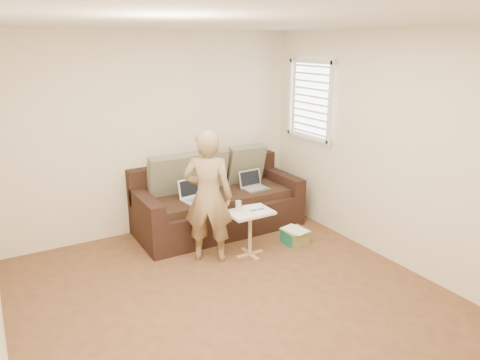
{
  "coord_description": "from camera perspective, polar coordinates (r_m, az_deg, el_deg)",
  "views": [
    {
      "loc": [
        -1.89,
        -3.22,
        2.44
      ],
      "look_at": [
        0.8,
        1.4,
        0.78
      ],
      "focal_mm": 33.32,
      "sensor_mm": 36.0,
      "label": 1
    }
  ],
  "objects": [
    {
      "name": "laptop_white",
      "position": [
        5.69,
        -5.52,
        -2.57
      ],
      "size": [
        0.39,
        0.31,
        0.26
      ],
      "primitive_type": null,
      "rotation": [
        0.0,
        0.0,
        0.14
      ],
      "color": "white",
      "rests_on": "sofa"
    },
    {
      "name": "person",
      "position": [
        5.03,
        -4.11,
        -2.13
      ],
      "size": [
        0.68,
        0.64,
        1.55
      ],
      "primitive_type": "imported",
      "rotation": [
        0.0,
        0.0,
        2.52
      ],
      "color": "olive",
      "rests_on": "ground"
    },
    {
      "name": "striped_box",
      "position": [
        5.71,
        7.04,
        -7.16
      ],
      "size": [
        0.29,
        0.29,
        0.18
      ],
      "primitive_type": null,
      "color": "orange",
      "rests_on": "ground"
    },
    {
      "name": "pillow_left",
      "position": [
        5.83,
        -9.08,
        0.57
      ],
      "size": [
        0.55,
        0.29,
        0.57
      ],
      "primitive_type": null,
      "rotation": [
        0.28,
        0.0,
        0.0
      ],
      "color": "#62644A",
      "rests_on": "sofa"
    },
    {
      "name": "ceiling",
      "position": [
        3.74,
        0.19,
        19.7
      ],
      "size": [
        4.5,
        4.5,
        0.0
      ],
      "primitive_type": "plane",
      "rotation": [
        3.14,
        0.0,
        0.0
      ],
      "color": "white",
      "rests_on": "wall_back"
    },
    {
      "name": "side_table",
      "position": [
        5.29,
        1.28,
        -6.84
      ],
      "size": [
        0.51,
        0.36,
        0.56
      ],
      "primitive_type": null,
      "color": "silver",
      "rests_on": "ground"
    },
    {
      "name": "pillow_right",
      "position": [
        6.3,
        0.72,
        2.07
      ],
      "size": [
        0.55,
        0.28,
        0.57
      ],
      "primitive_type": null,
      "rotation": [
        0.26,
        0.0,
        0.0
      ],
      "color": "#62644A",
      "rests_on": "sofa"
    },
    {
      "name": "drinking_glass",
      "position": [
        5.17,
        -0.21,
        -3.34
      ],
      "size": [
        0.07,
        0.07,
        0.12
      ],
      "primitive_type": null,
      "color": "silver",
      "rests_on": "side_table"
    },
    {
      "name": "window_blinds",
      "position": [
        6.13,
        9.0,
        10.1
      ],
      "size": [
        0.12,
        0.88,
        1.08
      ],
      "primitive_type": null,
      "color": "white",
      "rests_on": "wall_right"
    },
    {
      "name": "floor",
      "position": [
        4.46,
        0.16,
        -15.9
      ],
      "size": [
        4.5,
        4.5,
        0.0
      ],
      "primitive_type": "plane",
      "color": "#52331E",
      "rests_on": "ground"
    },
    {
      "name": "sofa",
      "position": [
        5.97,
        -2.74,
        -2.49
      ],
      "size": [
        2.2,
        0.95,
        0.85
      ],
      "primitive_type": null,
      "color": "black",
      "rests_on": "ground"
    },
    {
      "name": "scissors",
      "position": [
        5.21,
        2.19,
        -3.82
      ],
      "size": [
        0.18,
        0.11,
        0.02
      ],
      "primitive_type": null,
      "rotation": [
        0.0,
        0.0,
        -0.05
      ],
      "color": "silver",
      "rests_on": "side_table"
    },
    {
      "name": "paper_on_table",
      "position": [
        5.26,
        1.92,
        -3.69
      ],
      "size": [
        0.25,
        0.33,
        0.0
      ],
      "primitive_type": null,
      "rotation": [
        0.0,
        0.0,
        -0.14
      ],
      "color": "white",
      "rests_on": "side_table"
    },
    {
      "name": "pillow_mid",
      "position": [
        6.04,
        -4.22,
        1.33
      ],
      "size": [
        0.55,
        0.27,
        0.57
      ],
      "primitive_type": null,
      "rotation": [
        0.24,
        0.0,
        0.0
      ],
      "color": "brown",
      "rests_on": "sofa"
    },
    {
      "name": "wall_back",
      "position": [
        5.9,
        -10.99,
        5.79
      ],
      "size": [
        4.0,
        0.0,
        4.0
      ],
      "primitive_type": "plane",
      "rotation": [
        1.57,
        0.0,
        0.0
      ],
      "color": "beige",
      "rests_on": "ground"
    },
    {
      "name": "laptop_silver",
      "position": [
        6.07,
        2.05,
        -1.22
      ],
      "size": [
        0.36,
        0.27,
        0.23
      ],
      "primitive_type": null,
      "rotation": [
        0.0,
        0.0,
        0.05
      ],
      "color": "#B7BABC",
      "rests_on": "sofa"
    },
    {
      "name": "wall_right",
      "position": [
        5.18,
        19.69,
        3.51
      ],
      "size": [
        0.0,
        4.5,
        4.5
      ],
      "primitive_type": "plane",
      "rotation": [
        1.57,
        0.0,
        -1.57
      ],
      "color": "beige",
      "rests_on": "ground"
    }
  ]
}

